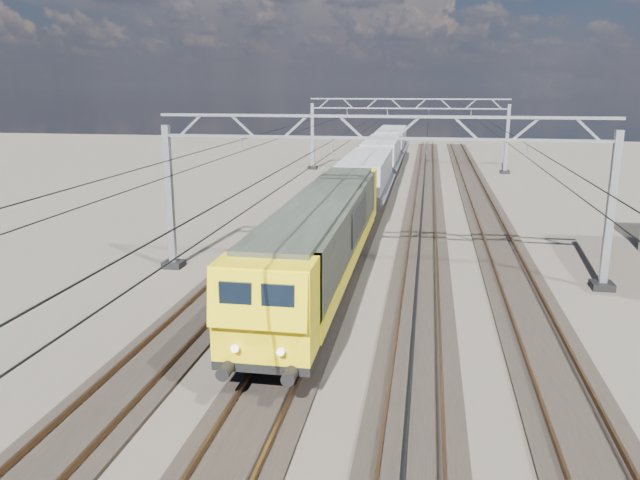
% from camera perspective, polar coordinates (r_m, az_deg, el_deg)
% --- Properties ---
extents(ground, '(160.00, 160.00, 0.00)m').
position_cam_1_polar(ground, '(24.12, 4.30, -6.23)').
color(ground, black).
rests_on(ground, ground).
extents(track_outer_west, '(2.60, 140.00, 0.30)m').
position_cam_1_polar(track_outer_west, '(25.33, -9.39, -5.21)').
color(track_outer_west, black).
rests_on(track_outer_west, ground).
extents(track_loco, '(2.60, 140.00, 0.30)m').
position_cam_1_polar(track_loco, '(24.35, -0.41, -5.81)').
color(track_loco, black).
rests_on(track_loco, ground).
extents(track_inner_east, '(2.60, 140.00, 0.30)m').
position_cam_1_polar(track_inner_east, '(24.00, 9.08, -6.29)').
color(track_inner_east, black).
rests_on(track_inner_east, ground).
extents(track_outer_east, '(2.60, 140.00, 0.30)m').
position_cam_1_polar(track_outer_east, '(24.32, 18.60, -6.59)').
color(track_outer_east, black).
rests_on(track_outer_east, ground).
extents(catenary_gantry_mid, '(19.90, 0.90, 7.11)m').
position_cam_1_polar(catenary_gantry_mid, '(26.99, 5.28, 4.51)').
color(catenary_gantry_mid, '#99A1A7').
rests_on(catenary_gantry_mid, ground).
extents(catenary_gantry_far, '(19.90, 0.90, 7.11)m').
position_cam_1_polar(catenary_gantry_far, '(62.74, 8.00, 9.78)').
color(catenary_gantry_far, '#99A1A7').
rests_on(catenary_gantry_far, ground).
extents(overhead_wires, '(12.03, 140.00, 0.53)m').
position_cam_1_polar(overhead_wires, '(30.73, 5.97, 9.10)').
color(overhead_wires, black).
rests_on(overhead_wires, ground).
extents(locomotive, '(2.76, 21.10, 3.62)m').
position_cam_1_polar(locomotive, '(25.48, 0.33, 0.38)').
color(locomotive, black).
rests_on(locomotive, ground).
extents(hopper_wagon_lead, '(3.38, 13.00, 3.25)m').
position_cam_1_polar(hopper_wagon_lead, '(42.75, 4.26, 5.73)').
color(hopper_wagon_lead, black).
rests_on(hopper_wagon_lead, ground).
extents(hopper_wagon_mid, '(3.38, 13.00, 3.25)m').
position_cam_1_polar(hopper_wagon_mid, '(56.80, 5.69, 7.73)').
color(hopper_wagon_mid, black).
rests_on(hopper_wagon_mid, ground).
extents(hopper_wagon_third, '(3.38, 13.00, 3.25)m').
position_cam_1_polar(hopper_wagon_third, '(70.90, 6.55, 8.93)').
color(hopper_wagon_third, black).
rests_on(hopper_wagon_third, ground).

